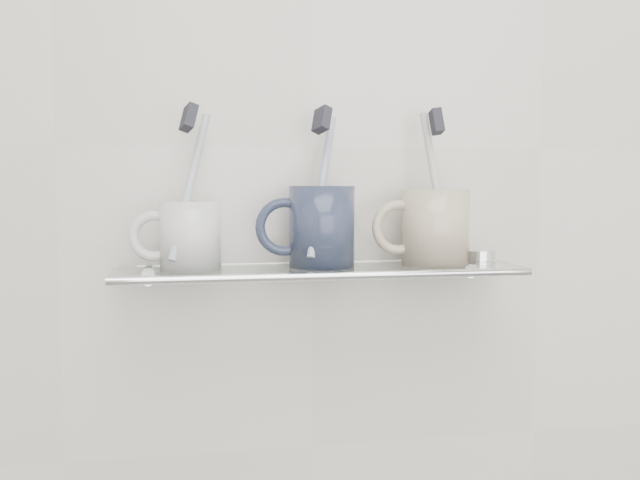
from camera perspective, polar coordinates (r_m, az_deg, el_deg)
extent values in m
plane|color=silver|center=(0.94, -0.62, 7.41)|extent=(2.50, 0.00, 2.50)
cube|color=silver|center=(0.88, 0.06, -2.45)|extent=(0.50, 0.12, 0.01)
cylinder|color=silver|center=(0.83, 0.75, -2.92)|extent=(0.50, 0.01, 0.01)
cylinder|color=silver|center=(0.92, -13.53, -2.99)|extent=(0.02, 0.03, 0.02)
cylinder|color=silver|center=(0.99, 11.68, -2.44)|extent=(0.02, 0.03, 0.02)
cylinder|color=silver|center=(0.87, -10.32, 0.34)|extent=(0.08, 0.08, 0.08)
torus|color=silver|center=(0.87, -13.13, 0.30)|extent=(0.06, 0.01, 0.06)
cylinder|color=#A6B1C0|center=(0.86, -10.38, 4.32)|extent=(0.06, 0.08, 0.18)
cube|color=#23232B|center=(0.87, -10.45, 9.61)|extent=(0.03, 0.03, 0.04)
cylinder|color=#181E30|center=(0.88, 0.15, 1.09)|extent=(0.10, 0.10, 0.10)
torus|color=#181E30|center=(0.87, -2.86, 1.05)|extent=(0.07, 0.01, 0.07)
cylinder|color=#8E93B6|center=(0.88, 0.15, 4.40)|extent=(0.05, 0.08, 0.18)
cube|color=#23232B|center=(0.88, 0.15, 9.60)|extent=(0.03, 0.03, 0.04)
cylinder|color=beige|center=(0.92, 9.20, 1.04)|extent=(0.09, 0.09, 0.10)
torus|color=beige|center=(0.90, 6.30, 1.01)|extent=(0.07, 0.01, 0.07)
cylinder|color=beige|center=(0.92, 9.25, 4.35)|extent=(0.03, 0.05, 0.19)
cube|color=#23232B|center=(0.92, 9.31, 9.34)|extent=(0.02, 0.03, 0.04)
cylinder|color=silver|center=(0.94, 12.68, -1.31)|extent=(0.04, 0.04, 0.02)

